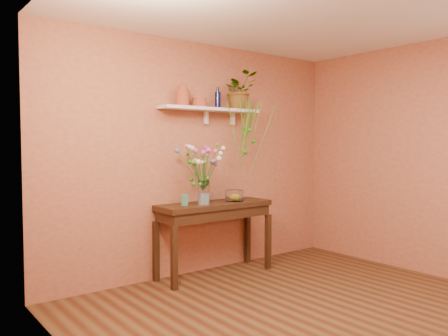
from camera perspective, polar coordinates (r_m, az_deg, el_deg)
room at (r=3.89m, az=14.01°, el=0.52°), size 4.04×4.04×2.70m
sideboard at (r=5.24m, az=-1.19°, el=-5.70°), size 1.39×0.45×0.84m
wall_shelf at (r=5.32m, az=-1.63°, el=7.34°), size 1.30×0.24×0.19m
terracotta_jug at (r=5.09m, az=-5.26°, el=9.11°), size 0.19×0.19×0.25m
terracotta_pot at (r=5.22m, az=-3.14°, el=8.25°), size 0.17×0.17×0.10m
blue_bottle at (r=5.41m, az=-0.79°, el=8.61°), size 0.08×0.08×0.25m
spider_plant at (r=5.60m, az=1.94°, el=9.71°), size 0.46×0.42×0.46m
plant_fronds at (r=5.45m, az=3.04°, el=4.34°), size 0.73×0.29×0.86m
glass_vase at (r=5.05m, az=-2.58°, el=-3.33°), size 0.13×0.13×0.27m
bouquet at (r=5.03m, az=-2.69°, el=0.93°), size 0.60×0.49×0.53m
glass_bowl at (r=5.36m, az=1.29°, el=-3.55°), size 0.21×0.21×0.13m
lemon at (r=5.36m, az=1.38°, el=-3.68°), size 0.09×0.09×0.09m
carton at (r=4.99m, az=-4.97°, el=-4.03°), size 0.07×0.06×0.12m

